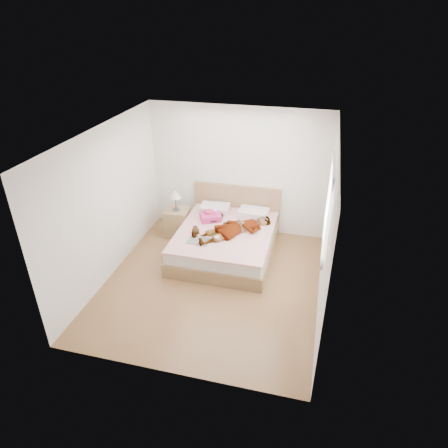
% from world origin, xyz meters
% --- Properties ---
extents(ground, '(4.00, 4.00, 0.00)m').
position_xyz_m(ground, '(0.00, 0.00, 0.00)').
color(ground, '#522F19').
rests_on(ground, ground).
extents(woman, '(1.58, 1.55, 0.22)m').
position_xyz_m(woman, '(0.18, 0.95, 0.62)').
color(woman, white).
rests_on(woman, bed).
extents(hair, '(0.59, 0.67, 0.08)m').
position_xyz_m(hair, '(-0.39, 1.40, 0.55)').
color(hair, black).
rests_on(hair, bed).
extents(phone, '(0.10, 0.10, 0.05)m').
position_xyz_m(phone, '(-0.32, 1.35, 0.70)').
color(phone, silver).
rests_on(phone, bed).
extents(room_shell, '(4.00, 4.00, 4.00)m').
position_xyz_m(room_shell, '(1.77, 0.30, 1.50)').
color(room_shell, white).
rests_on(room_shell, ground).
extents(bed, '(1.80, 2.08, 1.00)m').
position_xyz_m(bed, '(0.00, 1.04, 0.28)').
color(bed, brown).
rests_on(bed, ground).
extents(towel, '(0.48, 0.45, 0.20)m').
position_xyz_m(towel, '(-0.39, 1.30, 0.59)').
color(towel, '#ED408D').
rests_on(towel, bed).
extents(magazine, '(0.45, 0.31, 0.03)m').
position_xyz_m(magazine, '(-0.36, 0.45, 0.52)').
color(magazine, white).
rests_on(magazine, bed).
extents(coffee_mug, '(0.14, 0.12, 0.11)m').
position_xyz_m(coffee_mug, '(-0.06, 0.54, 0.56)').
color(coffee_mug, white).
rests_on(coffee_mug, bed).
extents(plush_toy, '(0.19, 0.24, 0.12)m').
position_xyz_m(plush_toy, '(-0.51, 0.71, 0.57)').
color(plush_toy, black).
rests_on(plush_toy, bed).
extents(nightstand, '(0.50, 0.45, 1.02)m').
position_xyz_m(nightstand, '(-1.14, 1.40, 0.34)').
color(nightstand, olive).
rests_on(nightstand, ground).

